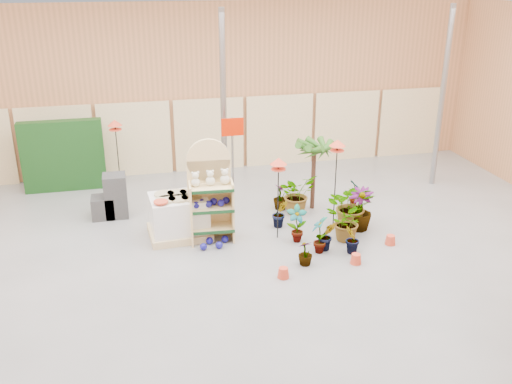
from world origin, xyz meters
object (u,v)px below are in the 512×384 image
at_px(display_shelf, 210,194).
at_px(pallet_stack, 179,216).
at_px(potted_plant_2, 345,222).
at_px(bird_table_front, 279,164).

xyz_separation_m(display_shelf, pallet_stack, (-0.64, 0.22, -0.52)).
distance_m(display_shelf, potted_plant_2, 2.83).
distance_m(bird_table_front, potted_plant_2, 1.84).
relative_size(pallet_stack, bird_table_front, 0.75).
height_order(pallet_stack, potted_plant_2, pallet_stack).
bearing_deg(display_shelf, pallet_stack, 164.85).
distance_m(pallet_stack, potted_plant_2, 3.45).
relative_size(display_shelf, bird_table_front, 1.20).
xyz_separation_m(bird_table_front, potted_plant_2, (1.31, -0.44, -1.21)).
bearing_deg(potted_plant_2, bird_table_front, 161.63).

